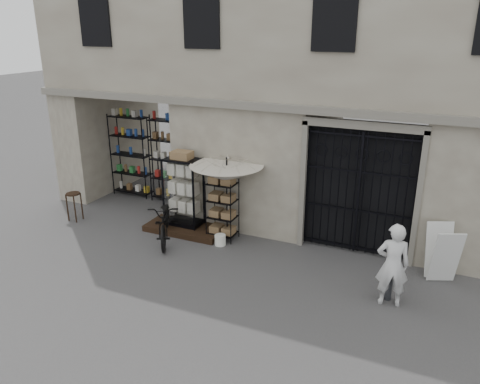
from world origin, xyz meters
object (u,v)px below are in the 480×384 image
at_px(display_cabinet, 183,195).
at_px(wire_rack, 222,210).
at_px(white_bucket, 220,240).
at_px(shopkeeper, 388,303).
at_px(easel_sign, 442,254).
at_px(market_umbrella, 227,169).
at_px(wooden_stool, 74,206).
at_px(steel_bollard, 389,282).
at_px(bicycle, 167,240).

bearing_deg(display_cabinet, wire_rack, 5.72).
bearing_deg(white_bucket, shopkeeper, -13.23).
distance_m(wire_rack, easel_sign, 4.96).
bearing_deg(market_umbrella, shopkeeper, -18.45).
bearing_deg(wire_rack, wooden_stool, 170.37).
bearing_deg(market_umbrella, white_bucket, -89.75).
height_order(display_cabinet, steel_bollard, display_cabinet).
bearing_deg(steel_bollard, display_cabinet, 166.56).
bearing_deg(wooden_stool, market_umbrella, 8.41).
relative_size(steel_bollard, easel_sign, 0.64).
xyz_separation_m(market_umbrella, shopkeeper, (4.01, -1.34, -1.79)).
xyz_separation_m(bicycle, wooden_stool, (-2.90, 0.05, 0.41)).
height_order(white_bucket, easel_sign, easel_sign).
height_order(market_umbrella, shopkeeper, market_umbrella).
bearing_deg(market_umbrella, wooden_stool, -171.59).
xyz_separation_m(bicycle, shopkeeper, (5.34, -0.66, 0.00)).
bearing_deg(wooden_stool, steel_bollard, -3.98).
height_order(shopkeeper, easel_sign, easel_sign).
distance_m(market_umbrella, shopkeeper, 4.59).
height_order(steel_bollard, shopkeeper, steel_bollard).
bearing_deg(steel_bollard, white_bucket, 168.62).
distance_m(market_umbrella, white_bucket, 1.71).
height_order(display_cabinet, shopkeeper, display_cabinet).
bearing_deg(wooden_stool, white_bucket, 3.11).
relative_size(display_cabinet, shopkeeper, 1.14).
relative_size(bicycle, easel_sign, 1.70).
xyz_separation_m(wire_rack, wooden_stool, (-4.12, -0.60, -0.33)).
relative_size(shopkeeper, easel_sign, 1.41).
relative_size(bicycle, shopkeeper, 1.21).
bearing_deg(shopkeeper, easel_sign, -135.43).
height_order(white_bucket, wooden_stool, wooden_stool).
height_order(market_umbrella, easel_sign, market_umbrella).
xyz_separation_m(market_umbrella, easel_sign, (4.85, -0.01, -1.19)).
bearing_deg(bicycle, easel_sign, -22.54).
bearing_deg(wooden_stool, display_cabinet, 12.74).
xyz_separation_m(bicycle, steel_bollard, (5.30, -0.52, 0.37)).
xyz_separation_m(steel_bollard, easel_sign, (0.87, 1.19, 0.23)).
bearing_deg(wooden_stool, shopkeeper, -4.95).
bearing_deg(shopkeeper, steel_bollard, -90.14).
xyz_separation_m(wooden_stool, easel_sign, (9.07, 0.62, 0.19)).
height_order(white_bucket, bicycle, bicycle).
bearing_deg(shopkeeper, white_bucket, -26.56).
bearing_deg(white_bucket, easel_sign, 4.57).
bearing_deg(wire_rack, display_cabinet, 158.11).
xyz_separation_m(white_bucket, steel_bollard, (3.98, -0.80, 0.24)).
bearing_deg(display_cabinet, steel_bollard, -3.72).
bearing_deg(wire_rack, bicycle, -169.79).
relative_size(market_umbrella, steel_bollard, 3.37).
distance_m(market_umbrella, wooden_stool, 4.49).
distance_m(white_bucket, easel_sign, 4.88).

